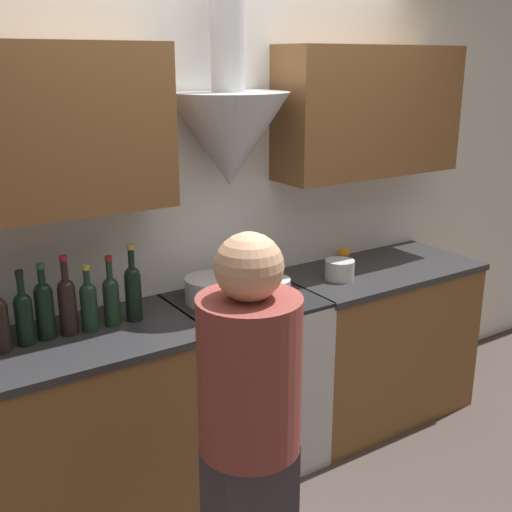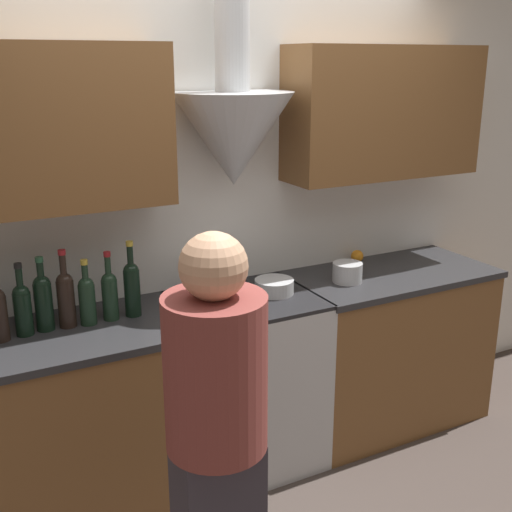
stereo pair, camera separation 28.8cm
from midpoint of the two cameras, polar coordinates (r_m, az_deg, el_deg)
ground_plane at (r=3.41m, az=4.75°, el=-20.54°), size 12.00×12.00×0.00m
wall_back at (r=3.30m, az=-0.56°, el=6.46°), size 8.40×0.59×2.60m
counter_left at (r=3.12m, az=-14.01°, el=-14.58°), size 1.20×0.62×0.93m
counter_right at (r=3.90m, az=13.63°, el=-7.83°), size 1.17×0.62×0.93m
stove_range at (r=3.41m, az=1.65°, el=-11.05°), size 0.70×0.60×0.93m
wine_bottle_4 at (r=2.89m, az=-17.41°, el=-4.36°), size 0.08×0.08×0.33m
wine_bottle_5 at (r=2.92m, az=-15.75°, el=-3.80°), size 0.08×0.08×0.34m
wine_bottle_6 at (r=2.93m, az=-13.89°, el=-3.54°), size 0.08×0.08×0.36m
wine_bottle_7 at (r=2.94m, az=-12.11°, el=-3.70°), size 0.07×0.07×0.30m
wine_bottle_8 at (r=2.97m, az=-10.20°, el=-3.29°), size 0.07×0.07×0.32m
wine_bottle_9 at (r=2.99m, az=-8.29°, el=-2.69°), size 0.08×0.08×0.36m
stock_pot at (r=3.18m, az=-1.23°, el=-2.92°), size 0.27×0.27×0.12m
mixing_bowl at (r=3.28m, az=4.14°, el=-2.77°), size 0.20×0.20×0.07m
orange_fruit at (r=3.84m, az=11.11°, el=-0.05°), size 0.07×0.07×0.07m
saucepan at (r=3.50m, az=10.48°, el=-1.47°), size 0.16×0.16×0.11m
person_foreground_left at (r=2.19m, az=0.41°, el=-16.19°), size 0.33×0.33×1.59m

